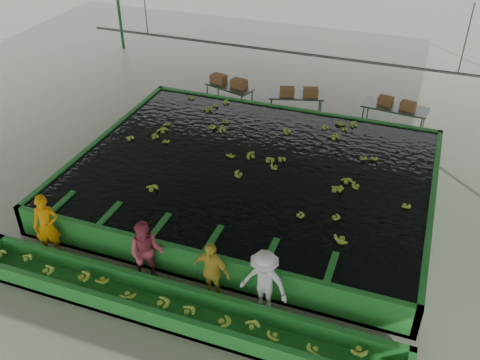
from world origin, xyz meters
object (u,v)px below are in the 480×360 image
(box_stack_left, at_px, (229,85))
(box_stack_mid, at_px, (299,96))
(worker_b, at_px, (146,253))
(packing_table_left, at_px, (229,96))
(box_stack_right, at_px, (396,107))
(worker_c, at_px, (211,271))
(packing_table_right, at_px, (393,119))
(flotation_tank, at_px, (252,178))
(worker_d, at_px, (264,283))
(worker_a, at_px, (47,226))
(sorting_trough, at_px, (175,308))
(packing_table_mid, at_px, (296,106))

(box_stack_left, height_order, box_stack_mid, box_stack_mid)
(worker_b, bearing_deg, packing_table_left, 80.48)
(box_stack_left, relative_size, box_stack_right, 1.15)
(worker_c, height_order, packing_table_left, worker_c)
(box_stack_left, bearing_deg, packing_table_right, -0.37)
(packing_table_left, bearing_deg, flotation_tank, -62.33)
(worker_d, relative_size, box_stack_mid, 1.23)
(worker_a, bearing_deg, packing_table_left, 58.32)
(box_stack_mid, bearing_deg, box_stack_left, 177.28)
(worker_c, relative_size, packing_table_left, 0.86)
(sorting_trough, relative_size, packing_table_left, 5.48)
(worker_b, xyz_separation_m, box_stack_mid, (1.09, 9.27, 0.06))
(sorting_trough, bearing_deg, box_stack_left, 104.78)
(worker_b, bearing_deg, flotation_tank, 57.05)
(worker_a, distance_m, worker_b, 2.71)
(sorting_trough, bearing_deg, worker_d, 24.52)
(flotation_tank, xyz_separation_m, worker_b, (-1.06, -4.30, 0.38))
(worker_c, bearing_deg, box_stack_mid, 100.72)
(packing_table_left, xyz_separation_m, box_stack_left, (-0.05, 0.07, 0.42))
(worker_c, xyz_separation_m, box_stack_left, (-3.23, 9.40, 0.05))
(worker_a, relative_size, worker_d, 1.03)
(packing_table_left, bearing_deg, box_stack_left, 127.84)
(sorting_trough, relative_size, worker_b, 6.02)
(worker_a, xyz_separation_m, worker_b, (2.71, 0.00, -0.03))
(flotation_tank, distance_m, box_stack_right, 6.10)
(worker_b, bearing_deg, box_stack_mid, 64.15)
(worker_d, relative_size, packing_table_mid, 0.86)
(worker_a, xyz_separation_m, packing_table_mid, (3.70, 9.34, -0.41))
(worker_c, relative_size, packing_table_right, 0.72)
(worker_a, relative_size, packing_table_mid, 0.88)
(worker_b, relative_size, packing_table_mid, 0.85)
(packing_table_mid, height_order, box_stack_left, box_stack_left)
(sorting_trough, xyz_separation_m, worker_a, (-3.76, 0.80, 0.61))
(packing_table_left, bearing_deg, worker_b, -80.40)
(packing_table_mid, bearing_deg, box_stack_right, -0.29)
(worker_c, distance_m, box_stack_mid, 9.28)
(worker_a, xyz_separation_m, box_stack_left, (1.07, 9.40, -0.03))
(worker_c, bearing_deg, box_stack_left, 116.58)
(packing_table_mid, bearing_deg, worker_d, -78.97)
(box_stack_left, bearing_deg, packing_table_left, -52.16)
(worker_a, xyz_separation_m, box_stack_right, (7.18, 9.32, 0.13))
(packing_table_mid, distance_m, box_stack_left, 2.65)
(packing_table_right, bearing_deg, box_stack_mid, -178.46)
(worker_a, distance_m, box_stack_left, 9.46)
(worker_a, height_order, packing_table_left, worker_a)
(box_stack_right, bearing_deg, packing_table_mid, 179.71)
(worker_c, relative_size, worker_d, 0.94)
(flotation_tank, height_order, packing_table_right, packing_table_right)
(sorting_trough, height_order, box_stack_mid, box_stack_mid)
(box_stack_left, bearing_deg, worker_d, -64.69)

